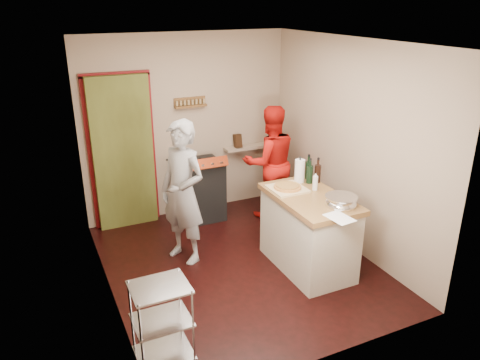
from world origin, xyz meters
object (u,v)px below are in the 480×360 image
person_stripe (183,193)px  person_red (270,162)px  stove (200,189)px  wire_shelving (162,321)px  island (308,230)px

person_stripe → person_red: size_ratio=1.06×
person_stripe → person_red: 1.66m
person_stripe → person_red: (1.53, 0.66, -0.05)m
stove → person_stripe: 1.22m
person_stripe → wire_shelving: bearing=-52.6°
wire_shelving → island: (2.00, 0.82, 0.05)m
stove → wire_shelving: bearing=-116.9°
stove → person_stripe: size_ratio=0.58×
wire_shelving → person_stripe: bearing=65.2°
stove → island: 1.92m
stove → person_stripe: bearing=-120.0°
stove → wire_shelving: 2.94m
wire_shelving → island: size_ratio=0.58×
island → person_stripe: (-1.25, 0.80, 0.39)m
island → person_stripe: 1.54m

